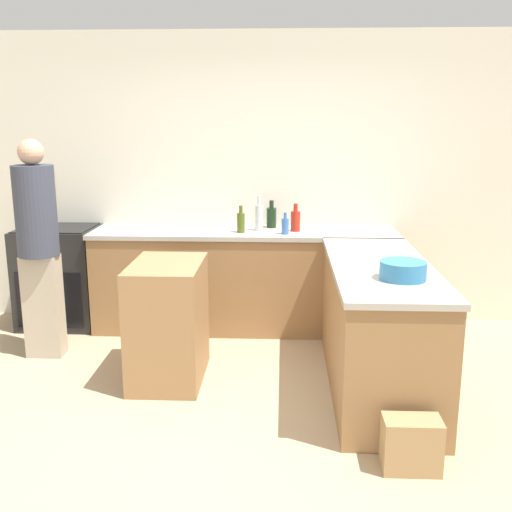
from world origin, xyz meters
TOP-DOWN VIEW (x-y plane):
  - ground_plane at (0.00, 0.00)m, footprint 14.00×14.00m
  - wall_back at (0.00, 2.13)m, footprint 8.00×0.06m
  - counter_back at (0.00, 1.79)m, footprint 2.76×0.65m
  - counter_peninsula at (1.04, 0.56)m, footprint 0.69×1.87m
  - range_oven at (-1.74, 1.80)m, footprint 0.71×0.59m
  - island_table at (-0.49, 0.64)m, footprint 0.51×0.76m
  - mixing_bowl at (1.11, 0.15)m, footprint 0.29×0.29m
  - olive_oil_bottle at (-0.02, 1.69)m, footprint 0.07×0.07m
  - vinegar_bottle_clear at (0.13, 1.80)m, footprint 0.07×0.07m
  - wine_bottle_dark at (0.24, 1.95)m, footprint 0.09×0.09m
  - hot_sauce_bottle at (0.46, 1.78)m, footprint 0.09×0.09m
  - water_bottle_blue at (0.37, 1.63)m, footprint 0.06×0.06m
  - person_by_range at (-1.60, 1.04)m, footprint 0.32×0.32m
  - paper_bag at (1.07, -0.51)m, footprint 0.32×0.19m

SIDE VIEW (x-z plane):
  - ground_plane at x=0.00m, z-range 0.00..0.00m
  - paper_bag at x=1.07m, z-range 0.00..0.31m
  - island_table at x=-0.49m, z-range 0.00..0.89m
  - counter_back at x=0.00m, z-range 0.00..0.93m
  - counter_peninsula at x=1.04m, z-range 0.00..0.93m
  - range_oven at x=-1.74m, z-range 0.00..0.94m
  - person_by_range at x=-1.60m, z-range 0.08..1.85m
  - mixing_bowl at x=1.11m, z-range 0.93..1.04m
  - water_bottle_blue at x=0.37m, z-range 0.91..1.10m
  - olive_oil_bottle at x=-0.02m, z-range 0.90..1.14m
  - hot_sauce_bottle at x=0.46m, z-range 0.90..1.15m
  - wine_bottle_dark at x=0.24m, z-range 0.90..1.15m
  - vinegar_bottle_clear at x=0.13m, z-range 0.89..1.21m
  - wall_back at x=0.00m, z-range 0.00..2.70m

